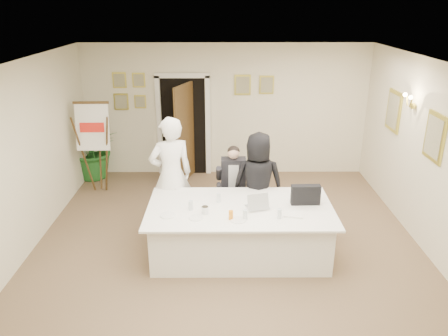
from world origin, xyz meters
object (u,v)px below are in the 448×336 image
seated_man (233,183)px  oj_glass (231,215)px  flip_chart (96,152)px  conference_table (240,230)px  standing_man (171,175)px  paper_stack (294,215)px  steel_jug (205,210)px  laptop_bag (306,195)px  standing_woman (258,183)px  potted_palm (94,148)px  laptop (258,199)px

seated_man → oj_glass: (-0.07, -1.53, 0.17)m
flip_chart → conference_table: bearing=-40.7°
seated_man → standing_man: size_ratio=0.69×
paper_stack → steel_jug: (-1.24, 0.06, 0.04)m
conference_table → oj_glass: bearing=-110.5°
laptop_bag → paper_stack: laptop_bag is taller
seated_man → standing_woman: standing_woman is taller
potted_palm → standing_man: bearing=-50.3°
standing_woman → standing_man: bearing=0.8°
standing_man → oj_glass: standing_man is taller
conference_table → oj_glass: oj_glass is taller
seated_man → standing_woman: 0.56m
potted_palm → laptop_bag: bearing=-37.1°
paper_stack → potted_palm: bearing=138.0°
paper_stack → steel_jug: steel_jug is taller
standing_woman → potted_palm: standing_woman is taller
conference_table → paper_stack: paper_stack is taller
potted_palm → steel_jug: (2.48, -3.28, 0.16)m
potted_palm → oj_glass: 4.48m
paper_stack → oj_glass: size_ratio=2.07×
laptop → steel_jug: bearing=178.9°
laptop_bag → steel_jug: 1.50m
standing_man → laptop: size_ratio=5.65×
seated_man → steel_jug: seated_man is taller
seated_man → potted_palm: size_ratio=1.00×
conference_table → laptop_bag: size_ratio=6.36×
flip_chart → standing_man: standing_man is taller
laptop → steel_jug: (-0.75, -0.20, -0.08)m
seated_man → standing_man: bearing=-168.5°
standing_man → standing_woman: 1.41m
standing_woman → paper_stack: 1.13m
laptop_bag → laptop: bearing=-173.0°
flip_chart → oj_glass: size_ratio=13.83×
laptop → paper_stack: (0.49, -0.26, -0.12)m
conference_table → laptop: size_ratio=7.93×
laptop → oj_glass: size_ratio=2.62×
laptop → laptop_bag: bearing=-7.3°
flip_chart → potted_palm: (-0.27, 0.75, -0.17)m
potted_palm → laptop_bag: size_ratio=3.14×
standing_woman → laptop_bag: standing_woman is taller
flip_chart → standing_woman: flip_chart is taller
conference_table → standing_man: standing_man is taller
seated_man → flip_chart: 2.89m
standing_man → laptop: (1.33, -0.80, -0.05)m
standing_man → paper_stack: standing_man is taller
seated_man → paper_stack: seated_man is taller
potted_palm → steel_jug: size_ratio=12.10×
conference_table → flip_chart: bearing=139.3°
laptop_bag → oj_glass: size_ratio=3.26×
oj_glass → standing_woman: bearing=68.3°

